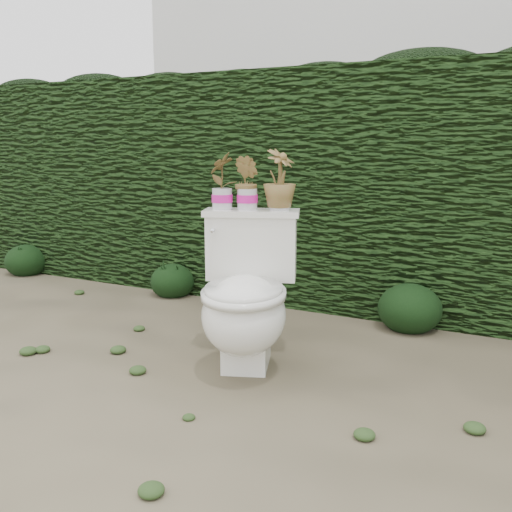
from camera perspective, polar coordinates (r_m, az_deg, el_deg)
The scene contains 10 objects.
ground at distance 3.04m, azimuth -5.75°, elevation -10.46°, with size 60.00×60.00×0.00m, color #756A50.
hedge at distance 4.27m, azimuth 5.80°, elevation 6.86°, with size 8.00×1.00×1.60m, color #214015.
house_wall at distance 8.46m, azimuth 21.40°, elevation 16.42°, with size 8.00×3.50×4.00m, color silver.
toilet at distance 2.84m, azimuth -1.01°, elevation -4.36°, with size 0.66×0.79×0.78m.
potted_plant_left at distance 3.00m, azimuth -3.42°, elevation 7.36°, with size 0.15×0.10×0.28m, color #3B7E27.
potted_plant_center at distance 2.99m, azimuth -0.88°, elevation 7.19°, with size 0.15×0.12×0.27m, color #3B7E27.
potted_plant_right at distance 2.97m, azimuth 2.38°, elevation 7.49°, with size 0.17×0.17×0.30m, color #3B7E27.
liriope_clump_0 at distance 5.34m, azimuth -22.01°, elevation -0.15°, with size 0.36×0.36×0.29m, color black.
liriope_clump_1 at distance 4.31m, azimuth -8.35°, elevation -2.15°, with size 0.33×0.33×0.27m, color black.
liriope_clump_2 at distance 3.61m, azimuth 15.14°, elevation -4.67°, with size 0.39×0.39×0.31m, color black.
Camera 1 is at (1.54, -2.36, 1.12)m, focal length 40.00 mm.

